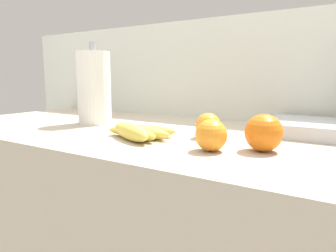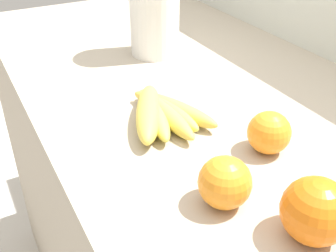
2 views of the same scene
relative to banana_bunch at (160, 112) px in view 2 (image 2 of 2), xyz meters
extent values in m
ellipsoid|color=#E9CE4C|center=(0.00, -0.02, 0.00)|extent=(0.19, 0.13, 0.04)
ellipsoid|color=#DCCD4C|center=(0.00, -0.01, 0.00)|extent=(0.18, 0.08, 0.03)
ellipsoid|color=#E2C54C|center=(0.01, 0.01, 0.00)|extent=(0.19, 0.04, 0.03)
ellipsoid|color=#D7CE4C|center=(0.00, 0.01, 0.00)|extent=(0.17, 0.06, 0.03)
ellipsoid|color=#EAC64C|center=(0.00, 0.03, 0.00)|extent=(0.19, 0.10, 0.03)
sphere|color=orange|center=(0.23, -0.02, 0.02)|extent=(0.07, 0.07, 0.07)
sphere|color=orange|center=(0.32, 0.04, 0.02)|extent=(0.08, 0.08, 0.08)
sphere|color=orange|center=(0.16, 0.11, 0.02)|extent=(0.07, 0.07, 0.07)
cylinder|color=white|center=(-0.28, 0.13, 0.10)|extent=(0.11, 0.11, 0.25)
camera|label=1|loc=(0.50, -0.64, 0.14)|focal=33.17mm
camera|label=2|loc=(0.56, -0.28, 0.36)|focal=44.26mm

